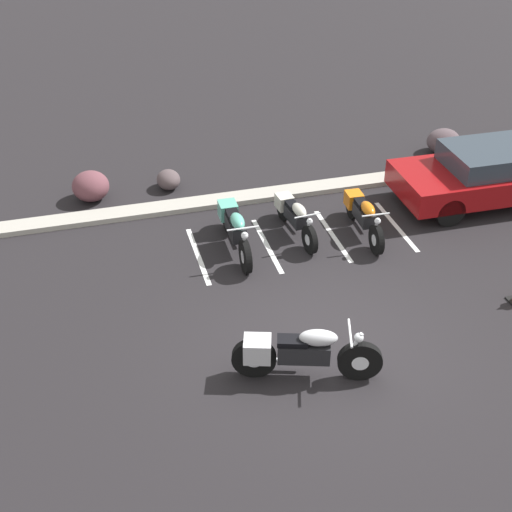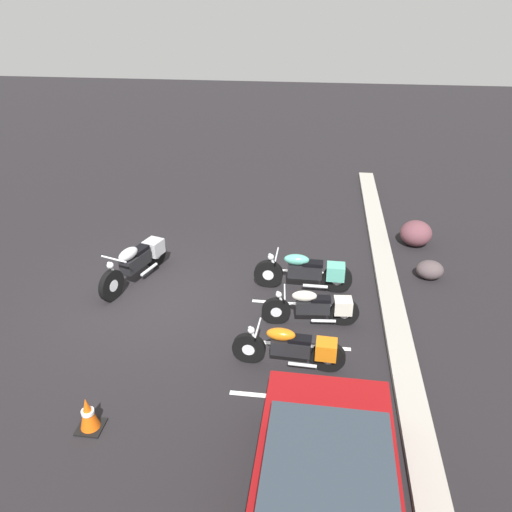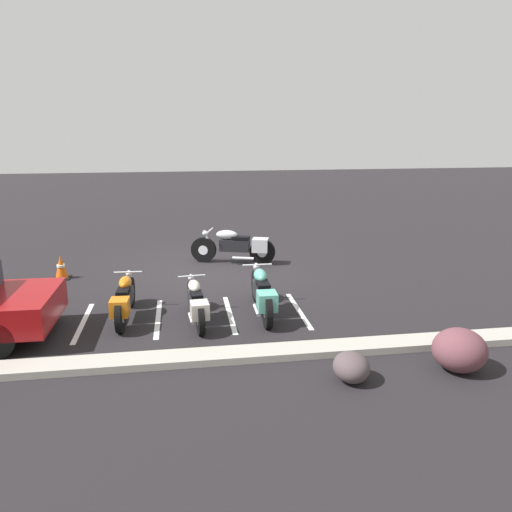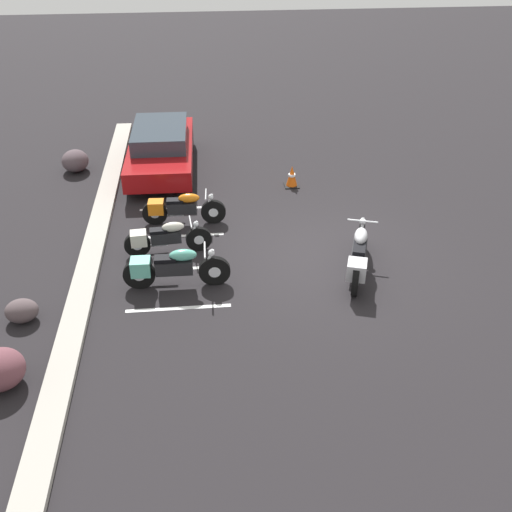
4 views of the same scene
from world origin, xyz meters
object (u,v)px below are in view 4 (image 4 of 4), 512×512
Objects in this scene: landscape_rock_0 at (0,370)px; parked_bike_2 at (180,208)px; motorcycle_silver_featured at (359,255)px; traffic_cone at (292,177)px; parked_bike_0 at (171,267)px; parked_bike_1 at (163,238)px; landscape_rock_2 at (22,311)px; landscape_rock_1 at (75,161)px; car_red at (161,148)px.

parked_bike_2 is at bearing -28.71° from landscape_rock_0.
motorcycle_silver_featured reaches higher than traffic_cone.
motorcycle_silver_featured is 3.97m from parked_bike_0.
landscape_rock_0 reaches higher than traffic_cone.
parked_bike_1 is 3.26× the size of traffic_cone.
landscape_rock_1 is at bearing 0.54° from landscape_rock_2.
parked_bike_0 is at bearing 108.36° from motorcycle_silver_featured.
car_red is (6.03, 0.41, 0.21)m from parked_bike_0.
car_red reaches higher than landscape_rock_0.
motorcycle_silver_featured is 0.53× the size of car_red.
parked_bike_0 is 5.57m from traffic_cone.
parked_bike_2 reaches higher than landscape_rock_1.
parked_bike_1 reaches higher than traffic_cone.
motorcycle_silver_featured reaches higher than landscape_rock_0.
motorcycle_silver_featured is at bearing -170.47° from traffic_cone.
landscape_rock_2 is (-0.93, 6.82, -0.27)m from motorcycle_silver_featured.
traffic_cone is (3.23, -3.41, -0.13)m from parked_bike_1.
landscape_rock_1 is 6.35m from traffic_cone.
parked_bike_2 is (2.66, 3.82, -0.07)m from motorcycle_silver_featured.
car_red is at bearing 67.82° from traffic_cone.
landscape_rock_1 is 1.42× the size of traffic_cone.
motorcycle_silver_featured is 1.16× the size of parked_bike_1.
motorcycle_silver_featured is 1.12× the size of parked_bike_2.
car_red is 2.55m from landscape_rock_1.
car_red is at bearing 87.38° from parked_bike_1.
landscape_rock_2 is at bearing -162.13° from parked_bike_0.
parked_bike_1 is 4.71m from car_red.
traffic_cone is (7.20, -6.00, -0.05)m from landscape_rock_0.
landscape_rock_2 is at bearing 2.32° from landscape_rock_0.
parked_bike_2 is 0.47× the size of car_red.
parked_bike_0 is at bearing 144.83° from traffic_cone.
landscape_rock_2 is at bearing 115.39° from motorcycle_silver_featured.
parked_bike_0 is 1.08× the size of parked_bike_2.
landscape_rock_2 is at bearing -145.38° from parked_bike_1.
parked_bike_1 is at bearing 99.60° from parked_bike_0.
car_red reaches higher than parked_bike_1.
landscape_rock_1 is (6.14, 6.89, -0.18)m from motorcycle_silver_featured.
parked_bike_2 is 2.48× the size of landscape_rock_0.
motorcycle_silver_featured is at bearing -82.26° from landscape_rock_2.
car_red is (5.98, 4.37, 0.18)m from motorcycle_silver_featured.
landscape_rock_2 is (-3.58, 3.00, -0.21)m from parked_bike_2.
parked_bike_0 is 3.00m from landscape_rock_2.
landscape_rock_1 is at bearing 75.07° from traffic_cone.
car_red is 9.00m from landscape_rock_0.
parked_bike_0 is at bearing 4.74° from car_red.
parked_bike_2 is 4.68m from landscape_rock_2.
landscape_rock_1 is at bearing 133.98° from parked_bike_2.
motorcycle_silver_featured is 4.57m from traffic_cone.
parked_bike_0 is 3.85m from landscape_rock_0.
car_red is 3.93m from traffic_cone.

